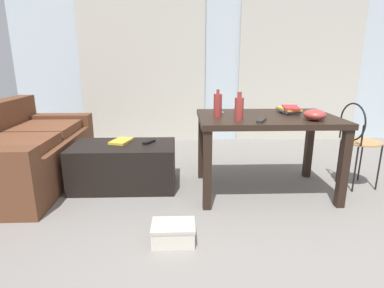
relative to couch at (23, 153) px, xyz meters
The scene contains 16 objects.
ground_plane 2.31m from the couch, ahead, with size 8.19×8.19×0.00m, color gray.
wall_back 3.05m from the couch, 38.27° to the left, with size 6.24×0.10×2.60m, color silver.
curtains 2.94m from the couch, 36.92° to the left, with size 4.26×0.03×2.20m.
couch is the anchor object (origin of this frame).
coffee_table 1.08m from the couch, ahead, with size 1.01×0.58×0.43m.
craft_table 2.48m from the couch, ahead, with size 1.26×0.84×0.74m.
wire_chair 3.37m from the couch, ahead, with size 0.37×0.38×0.85m.
bottle_near 2.26m from the couch, 13.86° to the right, with size 0.08×0.08×0.24m.
bottle_far 2.07m from the couch, ahead, with size 0.08×0.08×0.25m.
bowl 2.87m from the couch, 11.23° to the right, with size 0.19×0.19×0.09m, color #9E3833.
book_stack 2.73m from the couch, ahead, with size 0.21×0.29×0.07m.
tv_remote_on_table 2.43m from the couch, 14.54° to the right, with size 0.05×0.16×0.02m, color #232326.
scissors 2.05m from the couch, ahead, with size 0.10×0.05×0.00m.
tv_remote_primary 1.33m from the couch, ahead, with size 0.05×0.15×0.02m, color black.
magazine 1.04m from the couch, ahead, with size 0.16×0.25×0.02m, color gold.
shoebox 1.99m from the couch, 36.78° to the right, with size 0.30×0.22×0.14m.
Camera 1 is at (-0.62, -1.51, 1.25)m, focal length 29.11 mm.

